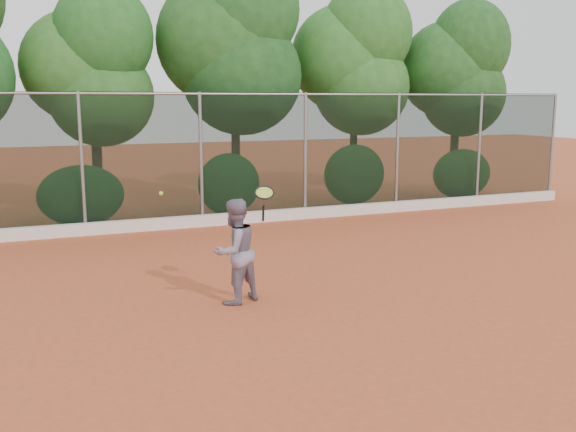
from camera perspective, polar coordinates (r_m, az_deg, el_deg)
name	(u,v)px	position (r m, az deg, el deg)	size (l,w,h in m)	color
ground	(311,299)	(10.88, 2.02, -7.37)	(80.00, 80.00, 0.00)	#B9502B
concrete_curb	(204,221)	(17.11, -7.45, -0.40)	(24.00, 0.20, 0.30)	silver
tennis_player	(235,251)	(10.50, -4.76, -3.15)	(0.84, 0.65, 1.73)	gray
chainlink_fence	(201,155)	(17.05, -7.74, 5.35)	(24.09, 0.09, 3.50)	black
foliage_backdrop	(162,60)	(18.83, -11.17, 13.46)	(23.70, 3.63, 7.55)	#3B2417
tennis_racket	(264,195)	(10.43, -2.13, 1.87)	(0.40, 0.38, 0.60)	black
tennis_ball_in_flight	(161,193)	(10.53, -11.22, 1.99)	(0.07, 0.07, 0.07)	#CEF437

